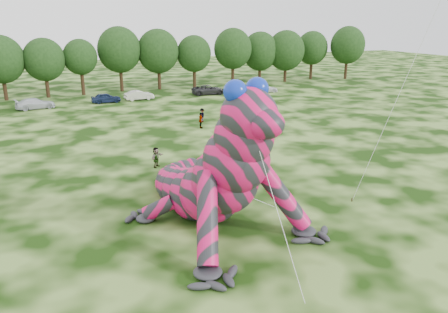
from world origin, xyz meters
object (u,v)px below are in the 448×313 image
(tree_11, at_px, (158,59))
(tree_15, at_px, (286,56))
(car_3, at_px, (35,104))
(car_5, at_px, (139,95))
(tree_12, at_px, (194,62))
(car_6, at_px, (209,90))
(tree_9, at_px, (81,67))
(spectator_2, at_px, (202,115))
(spectator_5, at_px, (156,157))
(car_4, at_px, (106,98))
(tree_8, at_px, (45,68))
(tree_13, at_px, (233,57))
(inflatable_gecko, at_px, (197,147))
(tree_16, at_px, (312,55))
(tree_10, at_px, (120,59))
(tree_7, at_px, (2,68))
(tree_14, at_px, (260,57))
(tree_17, at_px, (347,53))
(car_7, at_px, (265,88))
(spectator_3, at_px, (201,120))

(tree_11, distance_m, tree_15, 24.69)
(car_3, relative_size, car_5, 1.17)
(tree_12, bearing_deg, car_6, -93.69)
(tree_9, distance_m, spectator_2, 27.95)
(spectator_5, bearing_deg, car_4, 44.79)
(tree_8, xyz_separation_m, tree_15, (42.69, 0.79, 0.35))
(tree_8, xyz_separation_m, tree_12, (24.23, 0.75, 0.01))
(car_5, bearing_deg, tree_13, -72.29)
(tree_11, height_order, car_4, tree_11)
(car_3, bearing_deg, tree_15, -87.58)
(inflatable_gecko, distance_m, tree_16, 67.29)
(tree_12, xyz_separation_m, car_5, (-11.85, -8.56, -3.78))
(car_3, bearing_deg, car_4, -94.51)
(inflatable_gecko, xyz_separation_m, car_5, (5.79, 41.49, -3.74))
(tree_10, distance_m, tree_13, 19.79)
(tree_8, bearing_deg, spectator_5, -80.28)
(car_5, bearing_deg, tree_12, -59.18)
(car_5, xyz_separation_m, spectator_2, (3.49, -17.46, 0.10))
(inflatable_gecko, xyz_separation_m, tree_7, (-12.45, 49.12, 0.29))
(tree_9, distance_m, tree_10, 6.52)
(tree_14, xyz_separation_m, spectator_2, (-21.81, -27.00, -3.89))
(tree_12, height_order, car_6, tree_12)
(tree_10, bearing_deg, tree_17, -2.46)
(car_5, xyz_separation_m, spectator_5, (-5.69, -31.29, 0.12))
(tree_8, relative_size, car_3, 1.78)
(inflatable_gecko, xyz_separation_m, spectator_2, (9.29, 24.03, -3.64))
(tree_16, distance_m, car_3, 53.05)
(tree_8, bearing_deg, tree_15, 1.05)
(tree_11, distance_m, car_7, 18.70)
(tree_14, bearing_deg, tree_15, -10.74)
(car_3, relative_size, spectator_3, 2.86)
(tree_12, bearing_deg, tree_8, -178.22)
(tree_15, bearing_deg, car_4, -165.70)
(tree_16, relative_size, car_3, 1.86)
(car_6, distance_m, car_7, 9.49)
(tree_8, relative_size, tree_14, 0.95)
(tree_15, height_order, car_5, tree_15)
(tree_7, bearing_deg, tree_9, 2.78)
(tree_10, xyz_separation_m, car_4, (-4.14, -9.78, -4.54))
(tree_16, bearing_deg, car_7, -145.63)
(spectator_3, height_order, spectator_5, spectator_3)
(tree_13, xyz_separation_m, tree_17, (24.82, -0.46, 0.08))
(inflatable_gecko, bearing_deg, car_4, 73.51)
(inflatable_gecko, bearing_deg, tree_17, 29.40)
(tree_8, distance_m, car_7, 34.47)
(tree_15, distance_m, tree_17, 13.52)
(car_5, relative_size, spectator_5, 2.59)
(tree_10, relative_size, car_4, 2.53)
(tree_9, bearing_deg, spectator_2, -67.55)
(tree_8, height_order, tree_12, tree_12)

